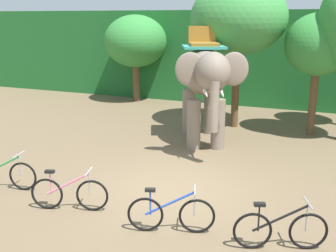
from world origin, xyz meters
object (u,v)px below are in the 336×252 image
at_px(bike_blue, 171,214).
at_px(bike_black, 280,230).
at_px(tree_center_left, 135,41).
at_px(tree_right, 239,18).
at_px(tree_center, 318,45).
at_px(bike_pink, 69,193).
at_px(elephant, 205,77).
at_px(bike_green, 4,174).

distance_m(bike_blue, bike_black, 2.05).
xyz_separation_m(tree_center_left, bike_blue, (6.34, -11.25, -2.54)).
xyz_separation_m(tree_center_left, tree_right, (5.66, -3.00, 1.11)).
bearing_deg(tree_center, tree_right, 179.22).
height_order(bike_pink, bike_black, same).
xyz_separation_m(elephant, bike_pink, (-1.24, -5.72, -1.82)).
height_order(tree_right, bike_pink, tree_right).
relative_size(tree_center, bike_green, 2.51).
xyz_separation_m(elephant, bike_blue, (1.14, -5.76, -1.82)).
distance_m(bike_pink, bike_blue, 2.38).
xyz_separation_m(tree_center, bike_green, (-6.63, -7.82, -2.75)).
bearing_deg(tree_center_left, tree_center, -19.84).
distance_m(bike_pink, bike_black, 4.43).
xyz_separation_m(bike_blue, bike_black, (2.04, 0.18, 0.00)).
relative_size(elephant, bike_green, 2.47).
xyz_separation_m(tree_center_left, elephant, (5.20, -5.49, -0.72)).
distance_m(elephant, bike_green, 6.61).
bearing_deg(bike_black, bike_pink, -178.23).
distance_m(tree_center, bike_blue, 8.91).
bearing_deg(bike_pink, bike_black, 1.77).
relative_size(tree_right, tree_center, 1.27).
relative_size(bike_green, bike_black, 1.05).
relative_size(tree_center_left, bike_blue, 2.55).
xyz_separation_m(tree_center_left, bike_black, (8.38, -11.07, -2.54)).
height_order(elephant, bike_green, elephant).
height_order(bike_pink, bike_blue, same).
xyz_separation_m(tree_center, bike_pink, (-4.47, -8.17, -2.75)).
height_order(elephant, bike_blue, elephant).
bearing_deg(bike_green, tree_right, 63.85).
bearing_deg(bike_blue, bike_pink, 178.87).
height_order(tree_center, bike_pink, tree_center).
bearing_deg(bike_blue, tree_center, 75.76).
bearing_deg(tree_center_left, elephant, -46.55).
relative_size(tree_center_left, bike_green, 2.48).
relative_size(elephant, bike_blue, 2.54).
height_order(tree_right, tree_center, tree_right).
xyz_separation_m(tree_center, bike_black, (-0.05, -8.03, -2.75)).
xyz_separation_m(tree_center_left, bike_green, (1.80, -10.86, -2.54)).
distance_m(tree_center_left, tree_center, 8.96).
bearing_deg(tree_center, bike_pink, -118.69).
bearing_deg(tree_right, bike_pink, -101.71).
xyz_separation_m(bike_green, bike_black, (6.58, -0.21, 0.00)).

